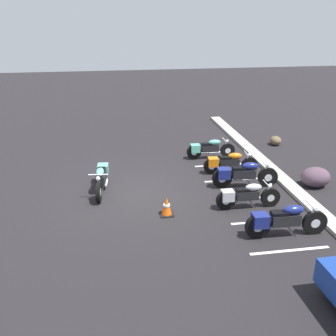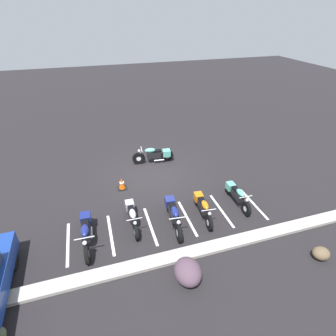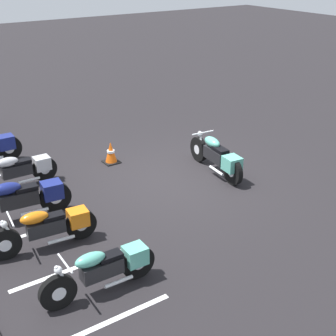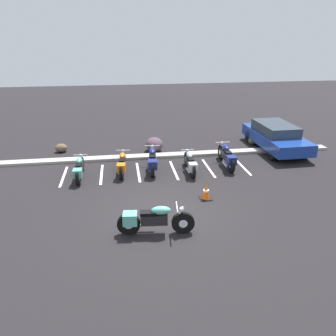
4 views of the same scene
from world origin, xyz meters
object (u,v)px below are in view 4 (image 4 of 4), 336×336
(parked_bike_4, at_px, (227,156))
(car_blue, at_px, (276,136))
(parked_bike_3, at_px, (190,163))
(landscape_rock_1, at_px, (154,144))
(parked_bike_0, at_px, (79,169))
(parked_bike_2, at_px, (153,160))
(traffic_cone, at_px, (206,192))
(motorcycle_teal_featured, at_px, (152,219))
(landscape_rock_0, at_px, (61,148))
(landscape_rock_2, at_px, (253,141))
(parked_bike_1, at_px, (122,164))

(parked_bike_4, relative_size, car_blue, 0.52)
(parked_bike_3, relative_size, landscape_rock_1, 2.01)
(parked_bike_0, xyz_separation_m, car_blue, (9.25, 2.27, 0.26))
(parked_bike_3, distance_m, car_blue, 5.32)
(parked_bike_2, bearing_deg, parked_bike_3, -99.90)
(parked_bike_3, relative_size, traffic_cone, 3.51)
(motorcycle_teal_featured, bearing_deg, parked_bike_0, 125.40)
(landscape_rock_0, height_order, landscape_rock_2, landscape_rock_0)
(landscape_rock_0, xyz_separation_m, landscape_rock_2, (9.70, -0.28, -0.00))
(motorcycle_teal_featured, bearing_deg, parked_bike_3, 70.66)
(motorcycle_teal_featured, height_order, parked_bike_2, parked_bike_2)
(car_blue, height_order, traffic_cone, car_blue)
(motorcycle_teal_featured, relative_size, parked_bike_4, 0.98)
(parked_bike_0, height_order, parked_bike_4, parked_bike_4)
(car_blue, bearing_deg, parked_bike_3, -65.18)
(motorcycle_teal_featured, bearing_deg, landscape_rock_2, 57.04)
(parked_bike_2, relative_size, landscape_rock_2, 4.65)
(traffic_cone, bearing_deg, landscape_rock_0, 134.21)
(parked_bike_1, height_order, parked_bike_4, parked_bike_4)
(parked_bike_4, xyz_separation_m, landscape_rock_1, (-2.86, 2.50, -0.13))
(traffic_cone, bearing_deg, parked_bike_2, 118.81)
(parked_bike_2, relative_size, landscape_rock_0, 3.96)
(parked_bike_0, height_order, landscape_rock_1, parked_bike_0)
(motorcycle_teal_featured, height_order, parked_bike_0, motorcycle_teal_featured)
(parked_bike_0, distance_m, parked_bike_4, 6.17)
(landscape_rock_2, bearing_deg, parked_bike_1, -157.16)
(parked_bike_0, height_order, landscape_rock_2, parked_bike_0)
(car_blue, relative_size, landscape_rock_0, 7.60)
(parked_bike_2, distance_m, landscape_rock_0, 5.17)
(parked_bike_0, xyz_separation_m, parked_bike_2, (2.94, 0.38, 0.05))
(parked_bike_0, bearing_deg, car_blue, -75.30)
(motorcycle_teal_featured, bearing_deg, landscape_rock_0, 121.25)
(landscape_rock_1, distance_m, landscape_rock_2, 5.19)
(parked_bike_4, distance_m, landscape_rock_1, 3.81)
(parked_bike_0, xyz_separation_m, landscape_rock_2, (8.48, 3.15, -0.22))
(parked_bike_4, bearing_deg, car_blue, -56.97)
(traffic_cone, bearing_deg, parked_bike_1, 135.74)
(traffic_cone, bearing_deg, parked_bike_0, 151.48)
(parked_bike_3, height_order, parked_bike_4, parked_bike_4)
(parked_bike_3, height_order, car_blue, car_blue)
(parked_bike_1, distance_m, landscape_rock_0, 4.29)
(car_blue, xyz_separation_m, landscape_rock_0, (-10.47, 1.17, -0.48))
(parked_bike_2, bearing_deg, landscape_rock_2, -57.88)
(landscape_rock_0, bearing_deg, motorcycle_teal_featured, -64.81)
(parked_bike_1, distance_m, landscape_rock_2, 7.37)
(landscape_rock_1, relative_size, landscape_rock_2, 2.06)
(landscape_rock_2, bearing_deg, landscape_rock_1, -177.09)
(parked_bike_3, bearing_deg, motorcycle_teal_featured, 155.45)
(parked_bike_1, bearing_deg, parked_bike_2, -80.55)
(motorcycle_teal_featured, height_order, landscape_rock_0, motorcycle_teal_featured)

